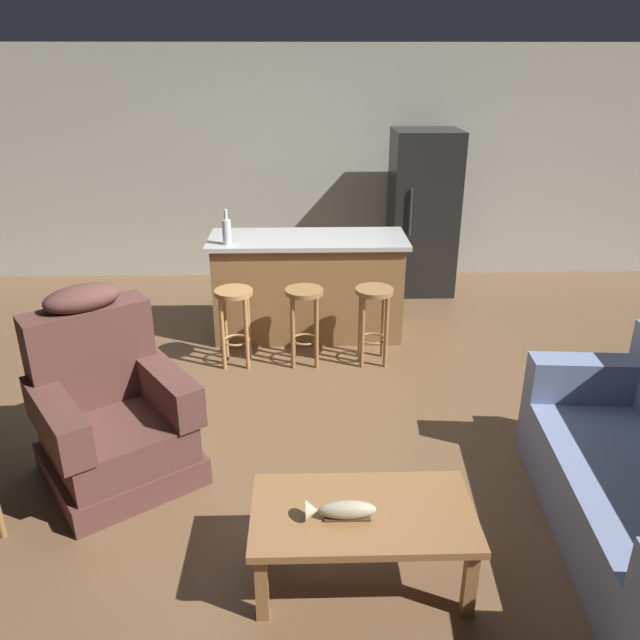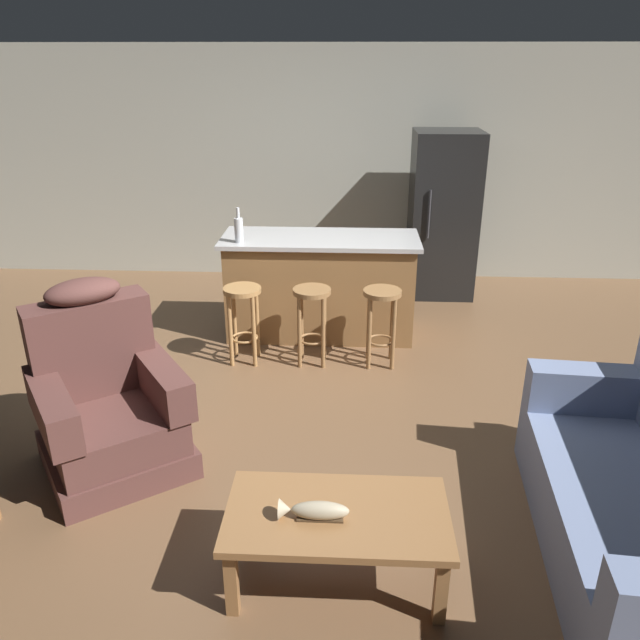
# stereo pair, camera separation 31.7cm
# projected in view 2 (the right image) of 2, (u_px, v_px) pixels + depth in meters

# --- Properties ---
(ground_plane) EXTENTS (12.00, 12.00, 0.00)m
(ground_plane) POSITION_uv_depth(u_px,v_px,m) (311.00, 404.00, 4.79)
(ground_plane) COLOR brown
(back_wall) EXTENTS (12.00, 0.05, 2.60)m
(back_wall) POSITION_uv_depth(u_px,v_px,m) (328.00, 166.00, 7.15)
(back_wall) COLOR #B2B2A3
(back_wall) RESTS_ON ground_plane
(coffee_table) EXTENTS (1.10, 0.60, 0.42)m
(coffee_table) POSITION_uv_depth(u_px,v_px,m) (337.00, 521.00, 3.06)
(coffee_table) COLOR olive
(coffee_table) RESTS_ON ground_plane
(fish_figurine) EXTENTS (0.34, 0.10, 0.10)m
(fish_figurine) POSITION_uv_depth(u_px,v_px,m) (313.00, 511.00, 2.99)
(fish_figurine) COLOR #4C3823
(fish_figurine) RESTS_ON coffee_table
(recliner_near_lamp) EXTENTS (1.17, 1.17, 1.20)m
(recliner_near_lamp) POSITION_uv_depth(u_px,v_px,m) (107.00, 404.00, 3.98)
(recliner_near_lamp) COLOR brown
(recliner_near_lamp) RESTS_ON ground_plane
(kitchen_island) EXTENTS (1.80, 0.70, 0.95)m
(kitchen_island) POSITION_uv_depth(u_px,v_px,m) (320.00, 286.00, 5.84)
(kitchen_island) COLOR olive
(kitchen_island) RESTS_ON ground_plane
(bar_stool_left) EXTENTS (0.32, 0.32, 0.68)m
(bar_stool_left) POSITION_uv_depth(u_px,v_px,m) (243.00, 311.00, 5.30)
(bar_stool_left) COLOR #A87A47
(bar_stool_left) RESTS_ON ground_plane
(bar_stool_middle) EXTENTS (0.32, 0.32, 0.68)m
(bar_stool_middle) POSITION_uv_depth(u_px,v_px,m) (312.00, 312.00, 5.27)
(bar_stool_middle) COLOR olive
(bar_stool_middle) RESTS_ON ground_plane
(bar_stool_right) EXTENTS (0.32, 0.32, 0.68)m
(bar_stool_right) POSITION_uv_depth(u_px,v_px,m) (382.00, 313.00, 5.24)
(bar_stool_right) COLOR olive
(bar_stool_right) RESTS_ON ground_plane
(refrigerator) EXTENTS (0.70, 0.69, 1.76)m
(refrigerator) POSITION_uv_depth(u_px,v_px,m) (443.00, 215.00, 6.73)
(refrigerator) COLOR black
(refrigerator) RESTS_ON ground_plane
(bottle_tall_green) EXTENTS (0.08, 0.08, 0.31)m
(bottle_tall_green) POSITION_uv_depth(u_px,v_px,m) (239.00, 229.00, 5.45)
(bottle_tall_green) COLOR silver
(bottle_tall_green) RESTS_ON kitchen_island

